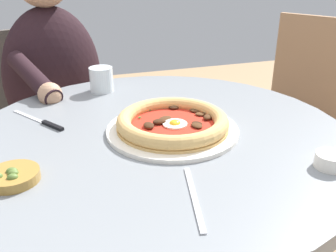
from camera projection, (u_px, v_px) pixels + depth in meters
name	position (u px, v px, depth m)	size (l,w,h in m)	color
dining_table	(159.00, 191.00, 0.95)	(0.92, 0.92, 0.74)	gray
pizza_on_plate	(173.00, 124.00, 0.86)	(0.31, 0.31, 0.04)	white
water_glass	(101.00, 81.00, 1.13)	(0.07, 0.07, 0.08)	silver
steak_knife	(44.00, 122.00, 0.91)	(0.12, 0.18, 0.01)	silver
ramekin_capers	(330.00, 160.00, 0.71)	(0.06, 0.06, 0.03)	white
olive_pan	(12.00, 176.00, 0.67)	(0.12, 0.10, 0.04)	olive
fork_utensil	(194.00, 197.00, 0.63)	(0.05, 0.19, 0.00)	#BCBCC1
diner_person	(61.00, 126.00, 1.45)	(0.42, 0.56, 1.14)	#282833
cafe_chair_diner	(48.00, 112.00, 1.54)	(0.50, 0.50, 0.86)	#504A45
cafe_chair_spare_near	(299.00, 108.00, 1.55)	(0.53, 0.53, 0.91)	#957050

